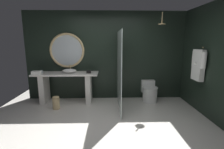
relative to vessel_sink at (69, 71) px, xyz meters
The scene contains 14 objects.
ground_plane 2.11m from the vessel_sink, 55.40° to the right, with size 5.76×5.76×0.00m, color silver.
back_wall_panel 1.19m from the vessel_sink, 17.27° to the left, with size 4.80×0.10×2.60m, color black.
side_wall_right 3.54m from the vessel_sink, 13.20° to the right, with size 0.10×2.47×2.60m, color black.
vanity_counter 0.40m from the vessel_sink, 163.33° to the right, with size 1.81×0.59×0.86m.
vessel_sink is the anchor object (origin of this frame).
tumbler_cup 0.76m from the vessel_sink, behind, with size 0.06×0.06×0.09m, color silver.
tissue_box 0.56m from the vessel_sink, ahead, with size 0.12×0.12×0.08m, color black.
round_wall_mirror 0.62m from the vessel_sink, 110.83° to the left, with size 1.01×0.07×1.01m.
shower_glass_panel 1.46m from the vessel_sink, 18.40° to the right, with size 0.02×1.49×2.00m, color silver.
rain_shower_head 2.85m from the vessel_sink, ahead, with size 0.19×0.19×0.32m.
hanging_bathrobe 3.39m from the vessel_sink, 12.89° to the right, with size 0.20×0.54×0.82m.
toilet 2.41m from the vessel_sink, ahead, with size 0.44×0.65×0.58m.
waste_bin 0.95m from the vessel_sink, 116.13° to the right, with size 0.18×0.18×0.34m.
folded_hand_towel 0.87m from the vessel_sink, 165.15° to the right, with size 0.23×0.15×0.09m, color white.
Camera 1 is at (-0.00, -3.15, 1.75)m, focal length 26.83 mm.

